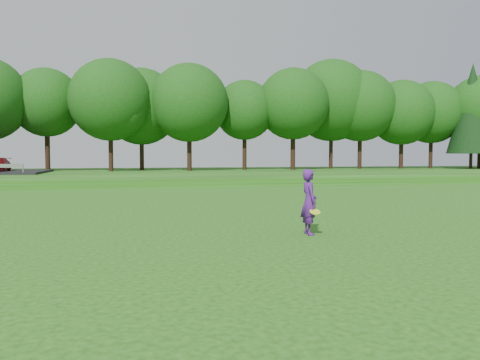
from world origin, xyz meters
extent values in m
plane|color=#1C470D|center=(0.00, 0.00, 0.00)|extent=(140.00, 140.00, 0.00)
cube|color=#1C470D|center=(0.00, 34.00, 0.30)|extent=(130.00, 30.00, 0.60)
cube|color=gray|center=(0.00, 20.00, 0.02)|extent=(130.00, 1.60, 0.04)
imported|color=#4E1A78|center=(0.26, -0.12, 0.89)|extent=(0.45, 0.66, 1.79)
cylinder|color=#BADE23|center=(0.31, -0.44, 0.66)|extent=(0.29, 0.27, 0.15)
camera|label=1|loc=(-4.44, -12.02, 2.16)|focal=35.00mm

